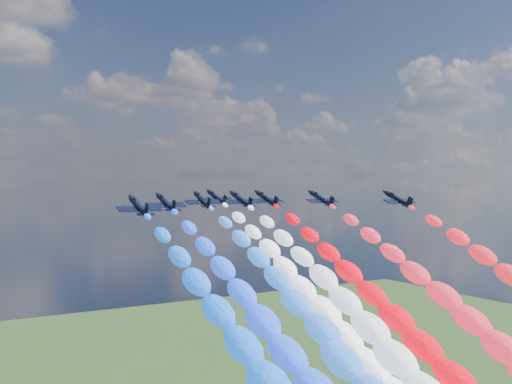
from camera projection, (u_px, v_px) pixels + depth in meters
jet_0 at (139, 206)px, 123.33m from camera, size 8.64×11.70×6.37m
jet_1 at (166, 203)px, 138.61m from camera, size 8.83×11.85×6.37m
jet_2 at (202, 200)px, 153.64m from camera, size 9.29×12.17×6.37m
trail_2 at (332, 359)px, 111.38m from camera, size 7.12×98.11×54.87m
jet_3 at (241, 200)px, 155.07m from camera, size 9.09×12.03×6.37m
trail_3 at (383, 356)px, 112.81m from camera, size 7.12×98.11×54.87m
jet_4 at (217, 198)px, 169.79m from camera, size 9.32×12.20×6.37m
trail_4 at (335, 335)px, 127.53m from camera, size 7.12×98.11×54.87m
jet_5 at (266, 199)px, 162.69m from camera, size 9.28×12.17×6.37m
trail_5 at (409, 345)px, 120.43m from camera, size 7.12×98.11×54.87m
jet_6 at (321, 199)px, 161.11m from camera, size 9.03×11.99×6.37m
trail_6 at (485, 347)px, 118.85m from camera, size 7.12×98.11×54.87m
jet_7 at (398, 199)px, 157.44m from camera, size 8.62×11.70×6.37m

